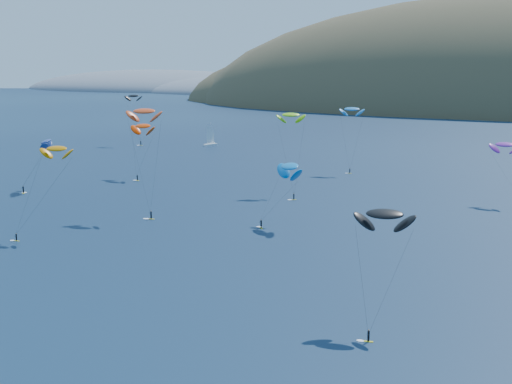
% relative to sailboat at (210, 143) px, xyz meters
% --- Properties ---
extents(headland, '(460.00, 250.00, 60.00)m').
position_rel_sailboat_xyz_m(headland, '(-364.54, 531.53, -4.25)').
color(headland, slate).
rests_on(headland, ground).
extents(sailboat, '(8.54, 7.49, 10.22)m').
position_rel_sailboat_xyz_m(sailboat, '(0.00, 0.00, 0.00)').
color(sailboat, white).
rests_on(sailboat, ground).
extents(kitesurfer_1, '(10.35, 11.07, 19.28)m').
position_rel_sailboat_xyz_m(kitesurfer_1, '(24.83, -86.11, 15.66)').
color(kitesurfer_1, yellow).
rests_on(kitesurfer_1, ground).
extents(kitesurfer_2, '(8.25, 12.13, 20.73)m').
position_rel_sailboat_xyz_m(kitesurfer_2, '(53.72, -158.57, 17.74)').
color(kitesurfer_2, yellow).
rests_on(kitesurfer_2, ground).
extents(kitesurfer_3, '(10.99, 15.44, 24.34)m').
position_rel_sailboat_xyz_m(kitesurfer_3, '(78.25, -89.41, 21.21)').
color(kitesurfer_3, yellow).
rests_on(kitesurfer_3, ground).
extents(kitesurfer_4, '(8.62, 7.60, 23.49)m').
position_rel_sailboat_xyz_m(kitesurfer_4, '(81.37, -45.29, 20.35)').
color(kitesurfer_4, yellow).
rests_on(kitesurfer_4, ground).
extents(kitesurfer_5, '(10.63, 12.50, 16.31)m').
position_rel_sailboat_xyz_m(kitesurfer_5, '(94.89, -127.95, 12.58)').
color(kitesurfer_5, yellow).
rests_on(kitesurfer_5, ground).
extents(kitesurfer_6, '(11.67, 11.86, 17.69)m').
position_rel_sailboat_xyz_m(kitesurfer_6, '(135.32, -79.10, 14.55)').
color(kitesurfer_6, yellow).
rests_on(kitesurfer_6, ground).
extents(kitesurfer_7, '(8.83, 11.96, 18.05)m').
position_rel_sailboat_xyz_m(kitesurfer_7, '(131.93, -178.87, 14.84)').
color(kitesurfer_7, yellow).
rests_on(kitesurfer_7, ground).
extents(kitesurfer_9, '(10.39, 8.65, 27.67)m').
position_rel_sailboat_xyz_m(kitesurfer_9, '(58.43, -132.69, 24.28)').
color(kitesurfer_9, yellow).
rests_on(kitesurfer_9, ground).
extents(kitesurfer_10, '(8.91, 15.04, 16.63)m').
position_rel_sailboat_xyz_m(kitesurfer_10, '(12.26, -117.01, 13.11)').
color(kitesurfer_10, yellow).
rests_on(kitesurfer_10, ground).
extents(kitesurfer_12, '(10.11, 5.63, 24.02)m').
position_rel_sailboat_xyz_m(kitesurfer_12, '(-32.84, -11.58, 20.86)').
color(kitesurfer_12, yellow).
rests_on(kitesurfer_12, ground).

